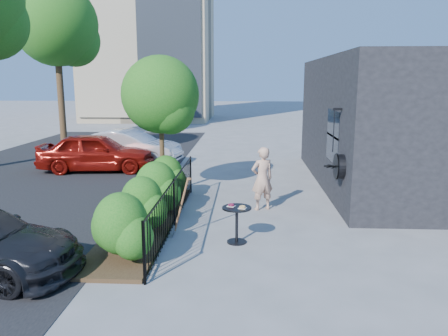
# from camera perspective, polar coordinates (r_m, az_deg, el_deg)

# --- Properties ---
(ground) EXTENTS (120.00, 120.00, 0.00)m
(ground) POSITION_cam_1_polar(r_m,az_deg,el_deg) (10.14, 2.01, -7.61)
(ground) COLOR gray
(ground) RESTS_ON ground
(shop_building) EXTENTS (6.22, 9.00, 4.00)m
(shop_building) POSITION_cam_1_polar(r_m,az_deg,el_deg) (15.12, 23.81, 5.51)
(shop_building) COLOR black
(shop_building) RESTS_ON ground
(fence) EXTENTS (0.05, 6.05, 1.10)m
(fence) POSITION_cam_1_polar(r_m,az_deg,el_deg) (10.11, -6.53, -4.42)
(fence) COLOR black
(fence) RESTS_ON ground
(planting_bed) EXTENTS (1.30, 6.00, 0.08)m
(planting_bed) POSITION_cam_1_polar(r_m,az_deg,el_deg) (10.40, -10.30, -7.08)
(planting_bed) COLOR #382616
(planting_bed) RESTS_ON ground
(shrubs) EXTENTS (1.10, 5.60, 1.24)m
(shrubs) POSITION_cam_1_polar(r_m,az_deg,el_deg) (10.28, -9.76, -3.43)
(shrubs) COLOR #165D15
(shrubs) RESTS_ON ground
(patio_tree) EXTENTS (2.20, 2.20, 3.94)m
(patio_tree) POSITION_cam_1_polar(r_m,az_deg,el_deg) (12.58, -8.03, 8.85)
(patio_tree) COLOR #3F2B19
(patio_tree) RESTS_ON ground
(street) EXTENTS (9.00, 30.00, 0.01)m
(street) POSITION_cam_1_polar(r_m,az_deg,el_deg) (14.85, -25.92, -2.59)
(street) COLOR black
(street) RESTS_ON ground
(street_tree_far) EXTENTS (4.40, 4.40, 8.28)m
(street_tree_far) POSITION_cam_1_polar(r_m,az_deg,el_deg) (25.74, -21.00, 16.53)
(street_tree_far) COLOR #3F2B19
(street_tree_far) RESTS_ON ground
(cafe_table) EXTENTS (0.61, 0.61, 0.81)m
(cafe_table) POSITION_cam_1_polar(r_m,az_deg,el_deg) (9.00, 1.68, -6.57)
(cafe_table) COLOR black
(cafe_table) RESTS_ON ground
(woman) EXTENTS (0.71, 0.60, 1.64)m
(woman) POSITION_cam_1_polar(r_m,az_deg,el_deg) (11.23, 5.01, -1.39)
(woman) COLOR tan
(woman) RESTS_ON ground
(shovel) EXTENTS (0.45, 0.17, 1.33)m
(shovel) POSITION_cam_1_polar(r_m,az_deg,el_deg) (9.37, -5.77, -5.52)
(shovel) COLOR brown
(shovel) RESTS_ON ground
(car_red) EXTENTS (4.27, 2.03, 1.41)m
(car_red) POSITION_cam_1_polar(r_m,az_deg,el_deg) (16.69, -16.33, 2.00)
(car_red) COLOR maroon
(car_red) RESTS_ON ground
(car_silver) EXTENTS (4.29, 2.04, 1.36)m
(car_silver) POSITION_cam_1_polar(r_m,az_deg,el_deg) (17.82, -12.29, 2.69)
(car_silver) COLOR #B9B8BE
(car_silver) RESTS_ON ground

